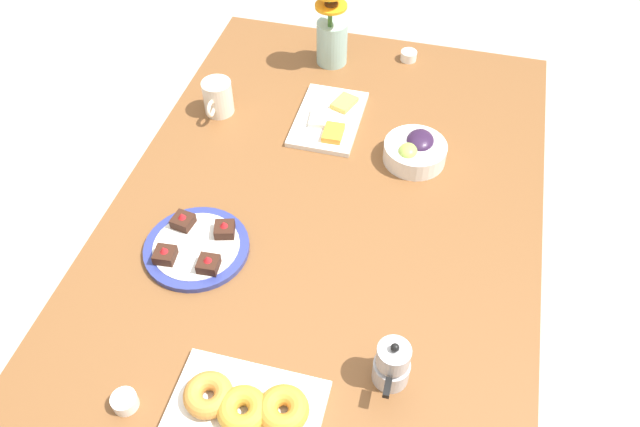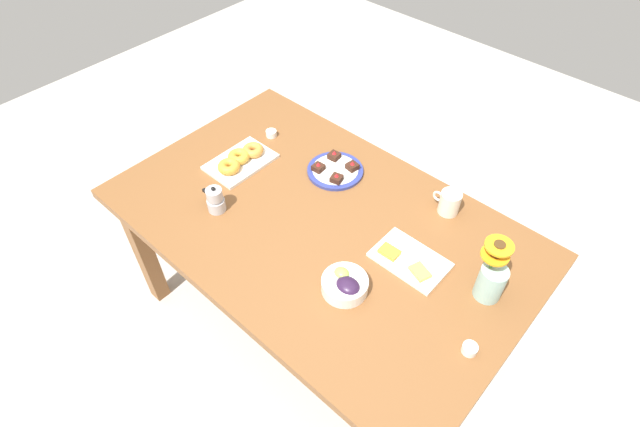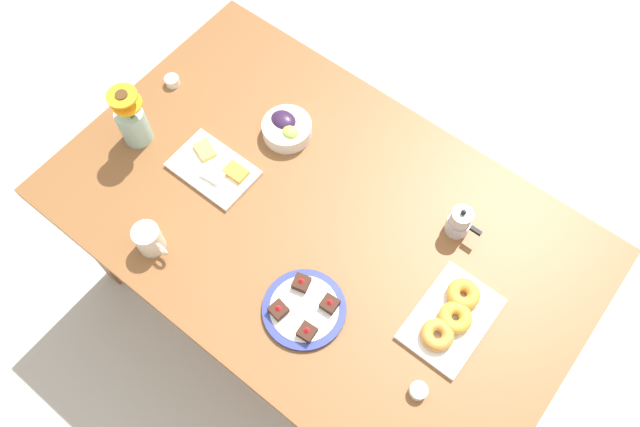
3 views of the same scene
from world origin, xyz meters
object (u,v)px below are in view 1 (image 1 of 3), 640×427
Objects in this scene: croissant_platter at (246,408)px; flower_vase at (332,37)px; cheese_platter at (329,119)px; moka_pot at (392,365)px; coffee_mug at (218,97)px; grape_bowl at (415,150)px; dessert_plate at (196,247)px; jam_cup_honey at (409,55)px; jam_cup_berry at (125,401)px; dining_table at (320,248)px.

flower_vase reaches higher than croissant_platter.
moka_pot reaches higher than cheese_platter.
flower_vase reaches higher than coffee_mug.
moka_pot is (0.70, 0.29, 0.04)m from cheese_platter.
moka_pot is at bearing 22.50° from cheese_platter.
croissant_platter is at bearing -14.65° from grape_bowl.
dessert_plate is (0.50, -0.18, 0.00)m from cheese_platter.
coffee_mug reaches higher than grape_bowl.
coffee_mug is at bearing -156.38° from croissant_platter.
grape_bowl is 0.56× the size of croissant_platter.
flower_vase is (0.07, -0.22, 0.07)m from jam_cup_honey.
flower_vase is at bearing -174.39° from croissant_platter.
coffee_mug is 0.89m from moka_pot.
dessert_plate is at bearing -19.81° from cheese_platter.
dessert_plate reaches higher than jam_cup_honey.
moka_pot reaches higher than coffee_mug.
croissant_platter is at bearing 3.36° from cheese_platter.
croissant_platter is 0.41m from dessert_plate.
jam_cup_honey is 0.20× the size of dessert_plate.
coffee_mug is 0.39m from flower_vase.
croissant_platter is at bearing -60.69° from moka_pot.
moka_pot is (0.61, 0.05, 0.02)m from grape_bowl.
jam_cup_honey is at bearing 157.80° from dessert_plate.
moka_pot is at bearing 4.31° from grape_bowl.
flower_vase is (-1.15, 0.11, 0.07)m from jam_cup_berry.
croissant_platter is 1.11m from flower_vase.
moka_pot is at bearing 19.83° from flower_vase.
jam_cup_honey is (-0.37, 0.46, -0.03)m from coffee_mug.
dining_table is 5.71× the size of croissant_platter.
coffee_mug is 0.96× the size of moka_pot.
jam_cup_honey is at bearing 172.28° from dining_table.
moka_pot is (0.34, 0.22, 0.13)m from dining_table.
jam_cup_berry is (0.79, -0.42, -0.01)m from grape_bowl.
cheese_platter is 1.11× the size of dessert_plate.
grape_bowl is 0.47m from flower_vase.
moka_pot is at bearing 67.19° from dessert_plate.
dining_table is 0.43m from moka_pot.
jam_cup_honey is at bearing 128.62° from coffee_mug.
flower_vase reaches higher than cheese_platter.
dining_table is at bearing -7.72° from jam_cup_honey.
grape_bowl is 0.65× the size of flower_vase.
croissant_platter is 1.19× the size of dessert_plate.
grape_bowl reaches higher than cheese_platter.
moka_pot is (0.20, 0.47, 0.04)m from dessert_plate.
grape_bowl is 0.67× the size of dessert_plate.
flower_vase is at bearing -168.70° from dining_table.
croissant_platter reaches higher than jam_cup_honey.
cheese_platter is 0.76m from moka_pot.
coffee_mug reaches higher than croissant_platter.
coffee_mug is 0.49× the size of dessert_plate.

